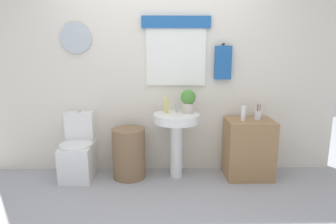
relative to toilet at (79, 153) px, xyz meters
The scene contains 11 objects.
ground_plane 1.37m from the toilet, 41.35° to the right, with size 8.00×8.00×0.00m, color #A3A3A8.
back_wall 1.45m from the toilet, 14.68° to the left, with size 4.40×0.18×2.60m.
toilet is the anchor object (origin of this frame).
laundry_hamper 0.61m from the toilet, ahead, with size 0.39×0.39×0.61m, color #846647.
pedestal_sink 1.22m from the toilet, ahead, with size 0.55×0.55×0.79m.
faucet 1.30m from the toilet, ahead, with size 0.03×0.03×0.10m, color silver.
wooden_cabinet 2.06m from the toilet, ahead, with size 0.55×0.44×0.71m, color #9E754C.
soap_bottle 1.21m from the toilet, ahead, with size 0.05×0.05×0.19m, color #DBD166.
potted_plant 1.47m from the toilet, ahead, with size 0.18×0.18×0.28m.
lotion_bottle 2.03m from the toilet, ahead, with size 0.05×0.05×0.18m, color white.
toothbrush_cup 2.21m from the toilet, ahead, with size 0.08×0.08×0.19m.
Camera 1 is at (0.02, -2.56, 1.55)m, focal length 31.76 mm.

